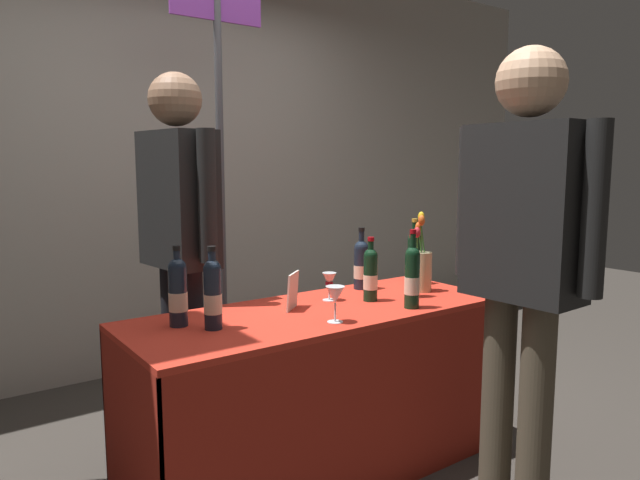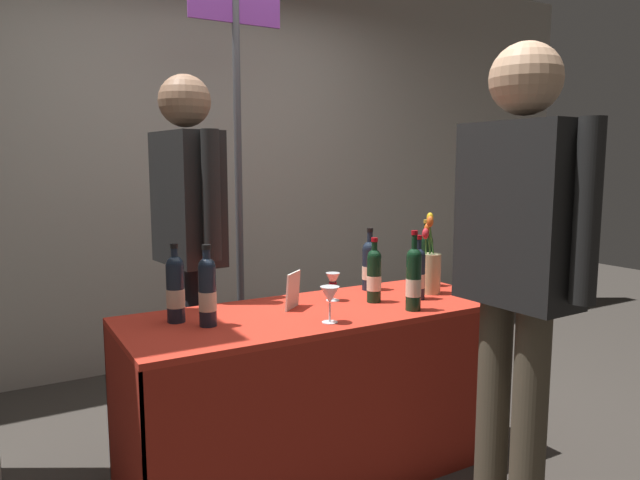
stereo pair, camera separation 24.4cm
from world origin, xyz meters
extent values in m
plane|color=#38332D|center=(0.00, 0.00, 0.00)|extent=(12.00, 12.00, 0.00)
cube|color=#9E998E|center=(0.00, 1.77, 1.42)|extent=(7.01, 0.12, 2.84)
cube|color=red|center=(0.00, 0.00, 0.72)|extent=(1.67, 0.63, 0.02)
cube|color=#A32519|center=(0.00, -0.31, 0.36)|extent=(1.67, 0.01, 0.71)
cube|color=#A32519|center=(0.00, 0.31, 0.36)|extent=(1.67, 0.01, 0.71)
cube|color=#A32519|center=(-0.83, 0.00, 0.36)|extent=(0.01, 0.63, 0.71)
cube|color=#A32519|center=(0.83, 0.00, 0.36)|extent=(0.01, 0.63, 0.71)
cylinder|color=black|center=(0.71, 0.14, 0.86)|extent=(0.07, 0.07, 0.24)
sphere|color=black|center=(0.71, 0.14, 0.97)|extent=(0.07, 0.07, 0.07)
cylinder|color=black|center=(0.71, 0.14, 1.02)|extent=(0.03, 0.03, 0.09)
cylinder|color=#B7932D|center=(0.71, 0.14, 1.07)|extent=(0.03, 0.03, 0.02)
cylinder|color=beige|center=(0.71, 0.14, 0.84)|extent=(0.07, 0.07, 0.08)
cylinder|color=#192333|center=(0.48, -0.06, 0.84)|extent=(0.06, 0.06, 0.21)
sphere|color=#192333|center=(0.48, -0.06, 0.94)|extent=(0.06, 0.06, 0.06)
cylinder|color=#192333|center=(0.48, -0.06, 0.98)|extent=(0.03, 0.03, 0.07)
cylinder|color=maroon|center=(0.48, -0.06, 1.03)|extent=(0.03, 0.03, 0.02)
cylinder|color=beige|center=(0.48, -0.06, 0.82)|extent=(0.07, 0.07, 0.07)
cylinder|color=#192333|center=(0.40, 0.21, 0.84)|extent=(0.07, 0.07, 0.21)
sphere|color=#192333|center=(0.40, 0.21, 0.94)|extent=(0.07, 0.07, 0.07)
cylinder|color=#192333|center=(0.40, 0.21, 0.99)|extent=(0.03, 0.03, 0.08)
cylinder|color=black|center=(0.40, 0.21, 1.04)|extent=(0.03, 0.03, 0.02)
cylinder|color=beige|center=(0.40, 0.21, 0.82)|extent=(0.08, 0.08, 0.07)
cylinder|color=#192333|center=(-0.59, 0.11, 0.85)|extent=(0.07, 0.07, 0.23)
sphere|color=#192333|center=(-0.59, 0.11, 0.97)|extent=(0.07, 0.07, 0.07)
cylinder|color=#192333|center=(-0.59, 0.11, 1.00)|extent=(0.03, 0.03, 0.07)
cylinder|color=black|center=(-0.59, 0.11, 1.04)|extent=(0.03, 0.03, 0.02)
cylinder|color=beige|center=(-0.59, 0.11, 0.83)|extent=(0.07, 0.07, 0.07)
cylinder|color=#192333|center=(-0.50, -0.01, 0.85)|extent=(0.07, 0.07, 0.23)
sphere|color=#192333|center=(-0.50, -0.01, 0.97)|extent=(0.07, 0.07, 0.07)
cylinder|color=#192333|center=(-0.50, -0.01, 1.00)|extent=(0.03, 0.03, 0.07)
cylinder|color=black|center=(-0.50, -0.01, 1.05)|extent=(0.03, 0.03, 0.02)
cylinder|color=beige|center=(-0.50, -0.01, 0.84)|extent=(0.07, 0.07, 0.07)
cylinder|color=black|center=(0.33, -0.22, 0.86)|extent=(0.06, 0.06, 0.24)
sphere|color=black|center=(0.33, -0.22, 0.97)|extent=(0.06, 0.06, 0.06)
cylinder|color=black|center=(0.33, -0.22, 1.02)|extent=(0.02, 0.02, 0.09)
cylinder|color=maroon|center=(0.33, -0.22, 1.07)|extent=(0.03, 0.03, 0.02)
cylinder|color=beige|center=(0.33, -0.22, 0.84)|extent=(0.07, 0.07, 0.08)
cylinder|color=black|center=(0.27, -0.01, 0.84)|extent=(0.06, 0.06, 0.21)
sphere|color=black|center=(0.27, -0.01, 0.95)|extent=(0.06, 0.06, 0.06)
cylinder|color=black|center=(0.27, -0.01, 0.98)|extent=(0.03, 0.03, 0.07)
cylinder|color=maroon|center=(0.27, -0.01, 1.02)|extent=(0.03, 0.03, 0.02)
cylinder|color=beige|center=(0.27, -0.01, 0.82)|extent=(0.07, 0.07, 0.07)
cylinder|color=silver|center=(-0.07, -0.20, 0.74)|extent=(0.06, 0.06, 0.00)
cylinder|color=silver|center=(-0.07, -0.20, 0.78)|extent=(0.01, 0.01, 0.08)
cone|color=silver|center=(-0.07, -0.20, 0.85)|extent=(0.08, 0.08, 0.07)
cylinder|color=silver|center=(0.13, 0.10, 0.74)|extent=(0.06, 0.06, 0.00)
cylinder|color=silver|center=(0.13, 0.10, 0.77)|extent=(0.01, 0.01, 0.06)
cone|color=silver|center=(0.13, 0.10, 0.83)|extent=(0.06, 0.06, 0.06)
cylinder|color=#590C19|center=(0.13, 0.10, 0.82)|extent=(0.04, 0.04, 0.02)
cylinder|color=tan|center=(0.61, -0.01, 0.83)|extent=(0.09, 0.09, 0.19)
cylinder|color=#38722D|center=(0.59, 0.01, 0.93)|extent=(0.03, 0.03, 0.19)
ellipsoid|color=red|center=(0.58, 0.00, 1.03)|extent=(0.03, 0.03, 0.05)
cylinder|color=#38722D|center=(0.62, 0.00, 0.97)|extent=(0.04, 0.02, 0.27)
ellipsoid|color=gold|center=(0.60, 0.00, 1.10)|extent=(0.03, 0.03, 0.05)
cylinder|color=#38722D|center=(0.62, 0.01, 0.94)|extent=(0.02, 0.03, 0.21)
ellipsoid|color=#E05B1E|center=(0.61, 0.02, 1.05)|extent=(0.03, 0.03, 0.05)
cylinder|color=#38722D|center=(0.60, -0.01, 0.96)|extent=(0.01, 0.01, 0.25)
ellipsoid|color=#E05B1E|center=(0.59, -0.01, 1.09)|extent=(0.03, 0.03, 0.05)
cube|color=silver|center=(-0.10, 0.07, 0.82)|extent=(0.11, 0.10, 0.16)
cylinder|color=black|center=(-0.40, 0.66, 0.44)|extent=(0.12, 0.12, 0.88)
cylinder|color=black|center=(-0.38, 0.50, 0.44)|extent=(0.12, 0.12, 0.88)
cube|color=black|center=(-0.39, 0.58, 1.20)|extent=(0.26, 0.43, 0.63)
sphere|color=#8C664C|center=(-0.39, 0.58, 1.65)|extent=(0.24, 0.24, 0.24)
cylinder|color=black|center=(-0.42, 0.83, 1.22)|extent=(0.08, 0.08, 0.58)
cylinder|color=black|center=(-0.36, 0.33, 1.22)|extent=(0.08, 0.08, 0.58)
cylinder|color=#4C4233|center=(0.36, -0.82, 0.44)|extent=(0.12, 0.12, 0.88)
cylinder|color=#4C4233|center=(0.36, -0.66, 0.44)|extent=(0.12, 0.12, 0.88)
cube|color=black|center=(0.36, -0.74, 1.19)|extent=(0.23, 0.42, 0.62)
sphere|color=tan|center=(0.36, -0.74, 1.64)|extent=(0.24, 0.24, 0.24)
cylinder|color=black|center=(0.37, -0.99, 1.21)|extent=(0.08, 0.08, 0.57)
cylinder|color=black|center=(0.35, -0.49, 1.21)|extent=(0.08, 0.08, 0.57)
cylinder|color=#47474C|center=(0.07, 1.08, 1.17)|extent=(0.04, 0.04, 2.34)
cube|color=#7A3393|center=(0.07, 1.08, 2.23)|extent=(0.55, 0.02, 0.17)
camera|label=1|loc=(-1.42, -1.97, 1.36)|focal=32.42mm
camera|label=2|loc=(-1.21, -2.10, 1.36)|focal=32.42mm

